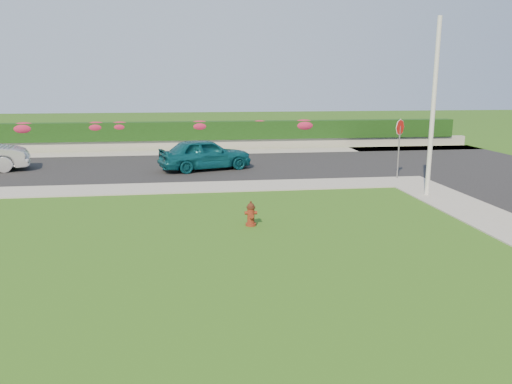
{
  "coord_description": "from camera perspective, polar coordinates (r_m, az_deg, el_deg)",
  "views": [
    {
      "loc": [
        -1.96,
        -10.28,
        4.05
      ],
      "look_at": [
        -0.06,
        3.87,
        0.9
      ],
      "focal_mm": 35.0,
      "sensor_mm": 36.0,
      "label": 1
    }
  ],
  "objects": [
    {
      "name": "retaining_wall",
      "position": [
        31.02,
        -5.85,
        5.43
      ],
      "size": [
        34.0,
        0.4,
        0.6
      ],
      "primitive_type": "cube",
      "color": "gray",
      "rests_on": "ground"
    },
    {
      "name": "stop_sign",
      "position": [
        21.94,
        16.1,
        6.31
      ],
      "size": [
        0.55,
        0.45,
        2.55
      ],
      "rotation": [
        0.0,
        0.0,
        0.29
      ],
      "color": "slate",
      "rests_on": "ground"
    },
    {
      "name": "flower_clump_c",
      "position": [
        31.16,
        -15.28,
        7.22
      ],
      "size": [
        1.25,
        0.81,
        0.63
      ],
      "primitive_type": "ellipsoid",
      "color": "#B91F50",
      "rests_on": "hedge"
    },
    {
      "name": "street_far",
      "position": [
        24.8,
        -14.61,
        2.68
      ],
      "size": [
        26.0,
        8.0,
        0.04
      ],
      "primitive_type": "cube",
      "color": "black",
      "rests_on": "ground"
    },
    {
      "name": "flower_clump_e",
      "position": [
        31.2,
        0.44,
        7.72
      ],
      "size": [
        1.08,
        0.69,
        0.54
      ],
      "primitive_type": "ellipsoid",
      "color": "#B91F50",
      "rests_on": "hedge"
    },
    {
      "name": "utility_pole",
      "position": [
        18.81,
        19.58,
        8.92
      ],
      "size": [
        0.16,
        0.16,
        6.25
      ],
      "primitive_type": "cylinder",
      "color": "silver",
      "rests_on": "ground"
    },
    {
      "name": "ground",
      "position": [
        11.22,
        2.97,
        -8.72
      ],
      "size": [
        120.0,
        120.0,
        0.0
      ],
      "primitive_type": "plane",
      "color": "black",
      "rests_on": "ground"
    },
    {
      "name": "sedan_teal",
      "position": [
        23.48,
        -5.83,
        4.34
      ],
      "size": [
        4.6,
        2.92,
        1.46
      ],
      "primitive_type": "imported",
      "rotation": [
        0.0,
        0.0,
        1.88
      ],
      "color": "#0B4956",
      "rests_on": "street_far"
    },
    {
      "name": "sidewalk_far",
      "position": [
        20.11,
        -19.08,
        0.19
      ],
      "size": [
        24.0,
        2.0,
        0.04
      ],
      "primitive_type": "cube",
      "color": "gray",
      "rests_on": "ground"
    },
    {
      "name": "sidewalk_beyond",
      "position": [
        29.57,
        -5.74,
        4.54
      ],
      "size": [
        34.0,
        2.0,
        0.04
      ],
      "primitive_type": "cube",
      "color": "gray",
      "rests_on": "ground"
    },
    {
      "name": "hedge",
      "position": [
        31.03,
        -5.89,
        7.01
      ],
      "size": [
        32.0,
        0.9,
        1.1
      ],
      "primitive_type": "cube",
      "color": "black",
      "rests_on": "retaining_wall"
    },
    {
      "name": "curb_corner",
      "position": [
        21.64,
        16.96,
        1.16
      ],
      "size": [
        2.0,
        2.0,
        0.04
      ],
      "primitive_type": "cube",
      "color": "gray",
      "rests_on": "ground"
    },
    {
      "name": "flower_clump_b",
      "position": [
        31.37,
        -17.8,
        7.08
      ],
      "size": [
        1.31,
        0.84,
        0.66
      ],
      "primitive_type": "ellipsoid",
      "color": "#B91F50",
      "rests_on": "hedge"
    },
    {
      "name": "flower_clump_d",
      "position": [
        30.9,
        -6.46,
        7.5
      ],
      "size": [
        1.35,
        0.87,
        0.67
      ],
      "primitive_type": "ellipsoid",
      "color": "#B91F50",
      "rests_on": "hedge"
    },
    {
      "name": "flower_clump_a",
      "position": [
        32.34,
        -24.97,
        6.6
      ],
      "size": [
        1.47,
        0.94,
        0.73
      ],
      "primitive_type": "ellipsoid",
      "color": "#B91F50",
      "rests_on": "hedge"
    },
    {
      "name": "fire_hydrant",
      "position": [
        14.33,
        -0.59,
        -2.55
      ],
      "size": [
        0.36,
        0.34,
        0.72
      ],
      "rotation": [
        0.0,
        0.0,
        0.0
      ],
      "color": "#4E150C",
      "rests_on": "ground"
    },
    {
      "name": "flower_clump_f",
      "position": [
        31.72,
        5.48,
        7.6
      ],
      "size": [
        1.48,
        0.95,
        0.74
      ],
      "primitive_type": "ellipsoid",
      "color": "#B91F50",
      "rests_on": "hedge"
    }
  ]
}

